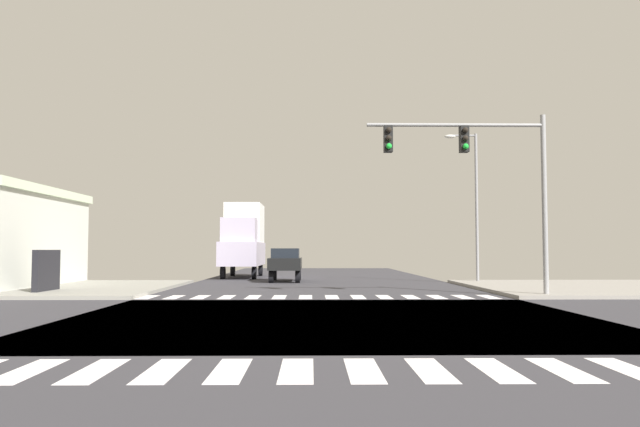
{
  "coord_description": "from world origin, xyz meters",
  "views": [
    {
      "loc": [
        -0.53,
        -16.83,
        1.8
      ],
      "look_at": [
        -0.25,
        3.8,
        2.99
      ],
      "focal_mm": 35.36,
      "sensor_mm": 36.0,
      "label": 1
    }
  ],
  "objects_px": {
    "traffic_signal_mast": "(477,162)",
    "box_truck_leading_1": "(243,238)",
    "sedan_nearside_1": "(286,262)",
    "street_lamp": "(472,194)"
  },
  "relations": [
    {
      "from": "box_truck_leading_1",
      "to": "sedan_nearside_1",
      "type": "bearing_deg",
      "value": 118.44
    },
    {
      "from": "traffic_signal_mast",
      "to": "box_truck_leading_1",
      "type": "relative_size",
      "value": 0.97
    },
    {
      "from": "sedan_nearside_1",
      "to": "box_truck_leading_1",
      "type": "distance_m",
      "value": 6.46
    },
    {
      "from": "sedan_nearside_1",
      "to": "box_truck_leading_1",
      "type": "relative_size",
      "value": 0.6
    },
    {
      "from": "traffic_signal_mast",
      "to": "sedan_nearside_1",
      "type": "xyz_separation_m",
      "value": [
        -7.76,
        12.2,
        -4.03
      ]
    },
    {
      "from": "street_lamp",
      "to": "traffic_signal_mast",
      "type": "bearing_deg",
      "value": -103.39
    },
    {
      "from": "sedan_nearside_1",
      "to": "box_truck_leading_1",
      "type": "height_order",
      "value": "box_truck_leading_1"
    },
    {
      "from": "street_lamp",
      "to": "box_truck_leading_1",
      "type": "height_order",
      "value": "street_lamp"
    },
    {
      "from": "street_lamp",
      "to": "box_truck_leading_1",
      "type": "bearing_deg",
      "value": 149.63
    },
    {
      "from": "sedan_nearside_1",
      "to": "box_truck_leading_1",
      "type": "bearing_deg",
      "value": -61.56
    }
  ]
}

